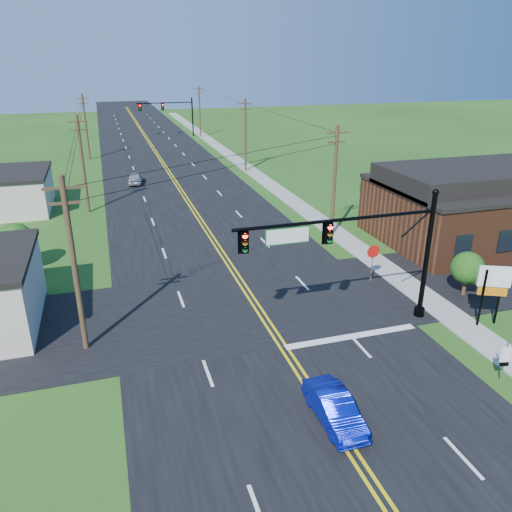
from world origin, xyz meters
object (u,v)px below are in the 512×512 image
object	(u,v)px
route_sign	(505,358)
stop_sign	(373,255)
signal_mast_main	(355,247)
blue_car	(334,409)
signal_mast_far	(168,111)

from	to	relation	value
route_sign	stop_sign	world-z (taller)	stop_sign
signal_mast_main	route_sign	size ratio (longest dim) A/B	5.37
blue_car	stop_sign	distance (m)	14.43
signal_mast_far	blue_car	size ratio (longest dim) A/B	2.87
blue_car	route_sign	distance (m)	8.58
route_sign	blue_car	bearing A→B (deg)	-165.57
signal_mast_main	route_sign	world-z (taller)	signal_mast_main
signal_mast_far	stop_sign	bearing A→B (deg)	-86.53
signal_mast_main	route_sign	distance (m)	8.62
blue_car	stop_sign	xyz separation A→B (m)	(8.25, 11.78, 1.23)
blue_car	route_sign	xyz separation A→B (m)	(8.56, 0.26, 0.60)
route_sign	stop_sign	distance (m)	11.54
blue_car	route_sign	world-z (taller)	route_sign
signal_mast_far	route_sign	bearing A→B (deg)	-86.81
signal_mast_main	stop_sign	distance (m)	7.15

